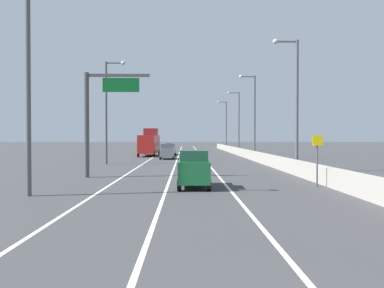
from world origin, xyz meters
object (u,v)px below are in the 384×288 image
object	(u,v)px
lamp_post_right_fourth	(237,118)
lamp_post_left_near	(33,69)
lamp_post_right_third	(253,111)
car_green_0	(194,169)
car_gray_1	(167,151)
box_truck	(149,143)
overhead_sign_gantry	(97,111)
lamp_post_right_second	(294,96)
speed_advisory_sign	(317,157)
lamp_post_left_mid	(108,106)
lamp_post_right_fifth	(225,122)
car_white_2	(170,149)

from	to	relation	value
lamp_post_right_fourth	lamp_post_left_near	world-z (taller)	same
lamp_post_right_third	lamp_post_left_near	bearing A→B (deg)	-116.64
lamp_post_right_fourth	car_green_0	bearing A→B (deg)	-100.32
lamp_post_right_fourth	car_gray_1	world-z (taller)	lamp_post_right_fourth
lamp_post_right_third	box_truck	world-z (taller)	lamp_post_right_third
overhead_sign_gantry	lamp_post_right_second	distance (m)	15.86
speed_advisory_sign	lamp_post_left_mid	bearing A→B (deg)	128.69
car_green_0	lamp_post_left_near	bearing A→B (deg)	-157.89
lamp_post_right_third	lamp_post_left_mid	size ratio (longest dim) A/B	1.00
car_green_0	box_truck	distance (m)	39.22
lamp_post_right_fifth	car_green_0	xyz separation A→B (m)	(-8.48, -67.30, -5.16)
overhead_sign_gantry	car_green_0	bearing A→B (deg)	-40.69
lamp_post_right_second	lamp_post_right_third	bearing A→B (deg)	90.56
lamp_post_right_fifth	car_gray_1	distance (m)	39.66
overhead_sign_gantry	lamp_post_left_mid	xyz separation A→B (m)	(-1.83, 13.90, 1.50)
lamp_post_right_fifth	box_truck	world-z (taller)	lamp_post_right_fifth
car_green_0	car_white_2	world-z (taller)	car_green_0
overhead_sign_gantry	speed_advisory_sign	distance (m)	15.37
speed_advisory_sign	car_gray_1	size ratio (longest dim) A/B	0.68
lamp_post_right_fifth	car_green_0	size ratio (longest dim) A/B	2.70
lamp_post_right_fourth	car_gray_1	size ratio (longest dim) A/B	2.48
lamp_post_left_near	speed_advisory_sign	bearing A→B (deg)	12.27
car_green_0	box_truck	bearing A→B (deg)	98.78
lamp_post_left_near	overhead_sign_gantry	bearing A→B (deg)	82.99
lamp_post_right_second	lamp_post_right_third	world-z (taller)	same
lamp_post_left_near	car_green_0	world-z (taller)	lamp_post_left_near
lamp_post_left_mid	box_truck	size ratio (longest dim) A/B	1.11
lamp_post_left_near	lamp_post_right_second	bearing A→B (deg)	38.73
car_green_0	car_gray_1	world-z (taller)	car_green_0
lamp_post_right_fourth	car_gray_1	xyz separation A→B (m)	(-11.63, -18.52, -5.23)
car_green_0	lamp_post_left_mid	bearing A→B (deg)	113.60
speed_advisory_sign	lamp_post_right_fifth	xyz separation A→B (m)	(1.34, 67.24, 4.46)
lamp_post_right_second	box_truck	distance (m)	32.53
lamp_post_left_mid	box_truck	distance (m)	19.66
lamp_post_right_second	box_truck	size ratio (longest dim) A/B	1.11
lamp_post_left_near	lamp_post_left_mid	distance (m)	22.96
lamp_post_right_second	lamp_post_right_fifth	distance (m)	57.38
lamp_post_right_third	lamp_post_right_fourth	distance (m)	19.13
car_green_0	car_white_2	xyz separation A→B (m)	(-2.90, 42.59, -0.11)
speed_advisory_sign	lamp_post_left_mid	world-z (taller)	lamp_post_left_mid
lamp_post_left_near	lamp_post_left_mid	bearing A→B (deg)	91.79
speed_advisory_sign	lamp_post_right_fourth	distance (m)	48.34
overhead_sign_gantry	lamp_post_right_second	xyz separation A→B (m)	(15.25, 4.08, 1.50)
lamp_post_right_fourth	lamp_post_right_fifth	bearing A→B (deg)	90.87
car_white_2	speed_advisory_sign	bearing A→B (deg)	-76.71
speed_advisory_sign	lamp_post_right_third	world-z (taller)	lamp_post_right_third
car_gray_1	lamp_post_left_near	bearing A→B (deg)	-98.73
lamp_post_right_second	car_gray_1	xyz separation A→B (m)	(-11.32, 19.73, -5.23)
lamp_post_right_third	car_green_0	bearing A→B (deg)	-105.90
car_white_2	box_truck	world-z (taller)	box_truck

